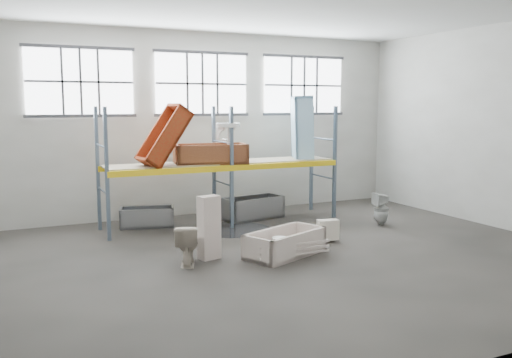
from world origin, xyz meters
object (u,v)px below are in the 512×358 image
steel_tub_left (147,217)px  toilet_beige (187,244)px  blue_tub_upright (302,129)px  steel_tub_right (253,208)px  bucket (280,246)px  bathtub_beige (285,243)px  rust_tub_flat (211,154)px  cistern_tall (209,227)px  toilet_white (381,209)px

steel_tub_left → toilet_beige: bearing=-92.3°
blue_tub_upright → steel_tub_right: bearing=170.3°
blue_tub_upright → bucket: bearing=-126.1°
bathtub_beige → bucket: (-0.10, 0.04, -0.07)m
rust_tub_flat → blue_tub_upright: blue_tub_upright is taller
cistern_tall → steel_tub_left: bearing=82.4°
bucket → steel_tub_right: bearing=73.5°
toilet_white → blue_tub_upright: (-1.25, 1.88, 1.98)m
cistern_tall → bucket: (1.38, -0.39, -0.45)m
rust_tub_flat → blue_tub_upright: bearing=2.2°
cistern_tall → toilet_white: (5.05, 1.05, -0.22)m
toilet_white → bucket: size_ratio=2.23×
steel_tub_right → toilet_white: bearing=-38.9°
bathtub_beige → toilet_white: 3.88m
toilet_beige → steel_tub_right: size_ratio=0.49×
rust_tub_flat → blue_tub_upright: 2.75m
bucket → steel_tub_left: bearing=114.9°
steel_tub_right → rust_tub_flat: 2.05m
toilet_white → bucket: toilet_white is taller
steel_tub_right → blue_tub_upright: bearing=-9.7°
cistern_tall → steel_tub_left: (-0.38, 3.40, -0.39)m
bathtub_beige → bucket: 0.13m
toilet_white → rust_tub_flat: bearing=-108.1°
steel_tub_left → blue_tub_upright: bearing=-6.5°
toilet_beige → cistern_tall: 0.61m
toilet_beige → rust_tub_flat: bearing=-97.6°
toilet_beige → steel_tub_right: (2.96, 3.36, -0.10)m
steel_tub_left → blue_tub_upright: size_ratio=0.76×
steel_tub_right → bucket: steel_tub_right is taller
rust_tub_flat → cistern_tall: bearing=-111.5°
toilet_white → steel_tub_left: (-5.44, 2.36, -0.17)m
toilet_beige → blue_tub_upright: size_ratio=0.45×
steel_tub_left → blue_tub_upright: (4.18, -0.48, 2.15)m
blue_tub_upright → cistern_tall: bearing=-142.4°
cistern_tall → bucket: bearing=-29.8°
bathtub_beige → bucket: size_ratio=4.68×
blue_tub_upright → bucket: (-2.42, -3.32, -2.21)m
bathtub_beige → cistern_tall: cistern_tall is taller
toilet_white → rust_tub_flat: (-3.94, 1.78, 1.41)m
toilet_beige → steel_tub_right: 4.47m
bathtub_beige → blue_tub_upright: 4.61m
bathtub_beige → steel_tub_left: size_ratio=1.32×
blue_tub_upright → rust_tub_flat: bearing=-177.8°
bathtub_beige → blue_tub_upright: bearing=32.8°
bathtub_beige → toilet_beige: toilet_beige is taller
steel_tub_right → bucket: (-1.05, -3.55, -0.11)m
cistern_tall → bucket: cistern_tall is taller
steel_tub_right → rust_tub_flat: rust_tub_flat is taller
cistern_tall → toilet_white: 5.17m
steel_tub_right → bucket: bearing=-106.5°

